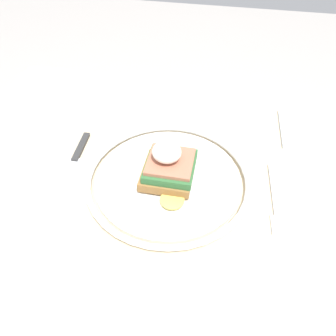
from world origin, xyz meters
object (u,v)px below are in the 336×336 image
knife (74,161)px  sandwich (169,166)px  napkin (311,131)px  plate (168,179)px  fork (275,201)px

knife → sandwich: bearing=175.4°
napkin → sandwich: bearing=36.4°
plate → knife: plate is taller
napkin → knife: bearing=21.8°
knife → plate: bearing=175.3°
fork → knife: bearing=-3.7°
fork → knife: (0.37, -0.02, 0.00)m
fork → knife: knife is taller
knife → napkin: bearing=-158.2°
fork → plate: bearing=-2.7°
sandwich → fork: size_ratio=0.76×
sandwich → knife: (0.18, -0.01, -0.04)m
plate → napkin: size_ratio=2.32×
plate → napkin: (-0.26, -0.19, -0.00)m
sandwich → knife: size_ratio=0.61×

